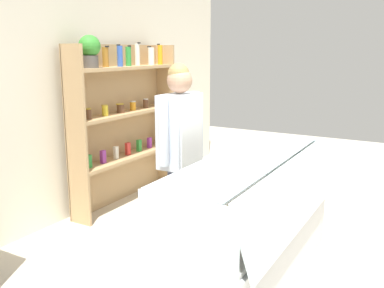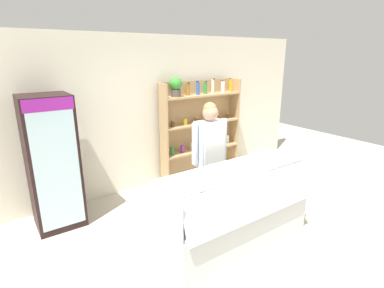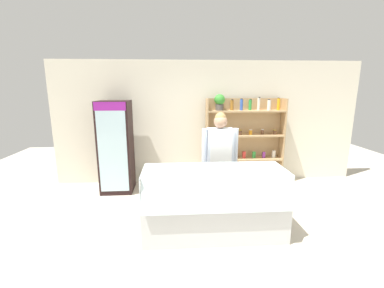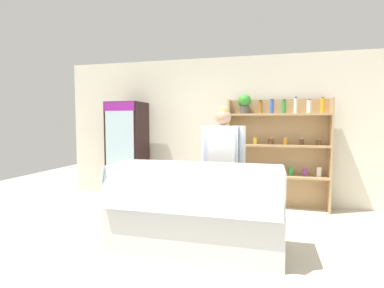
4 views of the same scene
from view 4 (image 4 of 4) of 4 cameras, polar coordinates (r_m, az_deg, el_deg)
ground_plane at (r=3.72m, az=3.56°, el=-19.69°), size 12.00×12.00×0.00m
back_wall at (r=5.68m, az=8.14°, el=2.61°), size 6.80×0.10×2.70m
drinks_fridge at (r=5.78m, az=-12.17°, el=-1.53°), size 0.63×0.62×1.87m
shelving_unit at (r=5.41m, az=15.54°, el=-0.21°), size 1.71×0.29×1.99m
deli_display_case at (r=3.65m, az=0.34°, el=-14.86°), size 2.03×0.78×1.01m
shop_clerk at (r=4.20m, az=5.91°, el=-2.33°), size 0.62×0.25×1.72m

